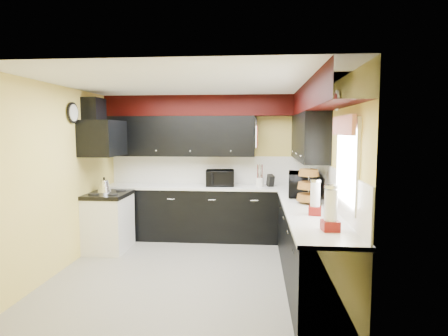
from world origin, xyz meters
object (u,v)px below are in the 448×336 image
object	(u,v)px
utensil_crock	(260,182)
knife_block	(270,181)
kettle	(104,186)
toaster_oven	(220,178)
microwave	(303,184)

from	to	relation	value
utensil_crock	knife_block	xyz separation A→B (m)	(0.18, 0.04, 0.02)
utensil_crock	kettle	distance (m)	2.56
toaster_oven	knife_block	xyz separation A→B (m)	(0.87, -0.01, -0.04)
microwave	toaster_oven	bearing A→B (deg)	60.90
microwave	kettle	world-z (taller)	microwave
knife_block	kettle	bearing A→B (deg)	173.92
toaster_oven	kettle	xyz separation A→B (m)	(-1.79, -0.70, -0.06)
utensil_crock	knife_block	bearing A→B (deg)	11.01
toaster_oven	kettle	distance (m)	1.92
microwave	kettle	bearing A→B (deg)	91.41
knife_block	kettle	world-z (taller)	knife_block
utensil_crock	kettle	xyz separation A→B (m)	(-2.48, -0.65, 0.00)
toaster_oven	kettle	bearing A→B (deg)	-163.16
toaster_oven	microwave	world-z (taller)	microwave
microwave	utensil_crock	distance (m)	1.06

